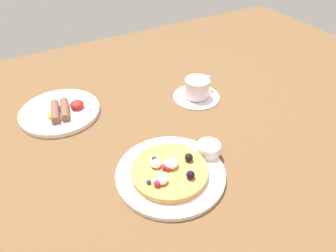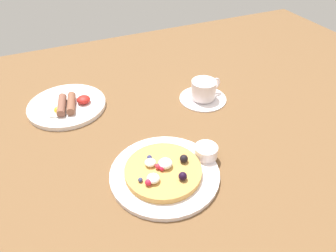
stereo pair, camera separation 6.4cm
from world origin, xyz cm
name	(u,v)px [view 1 (the left image)]	position (x,y,z in cm)	size (l,w,h in cm)	color
ground_plane	(159,144)	(0.00, 0.00, -1.50)	(198.25, 137.88, 3.00)	brown
pancake_plate	(171,174)	(-3.55, -12.45, 0.57)	(25.08, 25.08, 1.15)	white
pancake_with_berries	(169,171)	(-4.08, -12.75, 2.11)	(17.45, 17.45, 3.44)	#CC9548
syrup_ramekin	(209,149)	(7.53, -11.60, 2.64)	(5.57, 5.57, 2.89)	white
breakfast_plate	(60,112)	(-19.14, 24.26, 0.67)	(22.61, 22.61, 1.33)	white
fried_breakfast	(62,110)	(-18.73, 22.11, 2.35)	(12.93, 9.69, 2.51)	brown
coffee_saucer	(196,96)	(19.83, 11.88, 0.39)	(14.33, 14.33, 0.79)	white
coffee_cup	(197,87)	(19.99, 11.92, 3.62)	(10.35, 7.50, 5.47)	white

